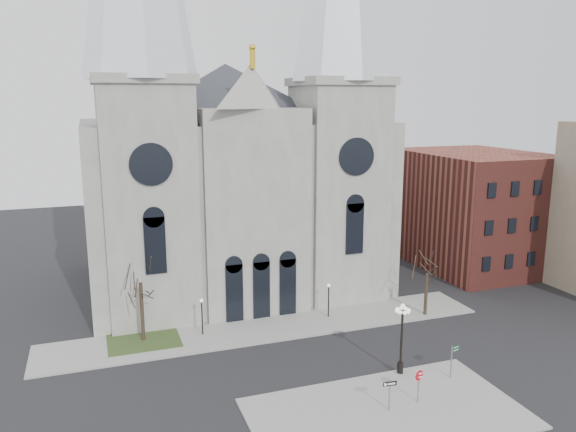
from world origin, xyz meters
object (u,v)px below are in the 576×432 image
object	(u,v)px
stop_sign	(419,379)
street_name_sign	(452,359)
one_way_sign	(390,390)
globe_lamp	(402,330)

from	to	relation	value
stop_sign	street_name_sign	bearing A→B (deg)	34.69
one_way_sign	street_name_sign	xyz separation A→B (m)	(6.60, 2.41, -0.02)
globe_lamp	street_name_sign	bearing A→B (deg)	-29.96
one_way_sign	globe_lamp	bearing A→B (deg)	57.90
globe_lamp	one_way_sign	size ratio (longest dim) A/B	2.53
stop_sign	one_way_sign	xyz separation A→B (m)	(-2.36, -0.24, -0.26)
stop_sign	one_way_sign	size ratio (longest dim) A/B	1.11
stop_sign	street_name_sign	world-z (taller)	street_name_sign
stop_sign	one_way_sign	world-z (taller)	stop_sign
globe_lamp	stop_sign	bearing A→B (deg)	-104.24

